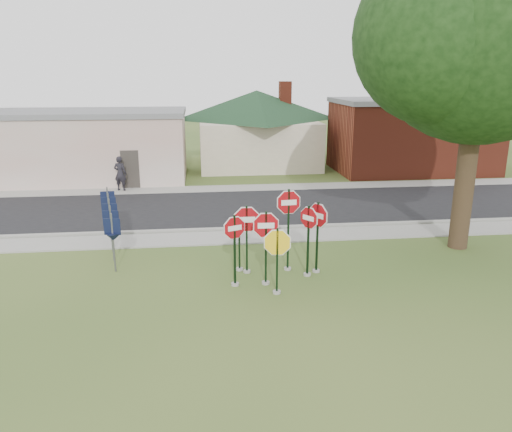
{
  "coord_description": "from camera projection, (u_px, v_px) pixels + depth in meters",
  "views": [
    {
      "loc": [
        -2.13,
        -13.35,
        6.34
      ],
      "look_at": [
        -0.36,
        2.0,
        1.91
      ],
      "focal_mm": 35.0,
      "sensor_mm": 36.0,
      "label": 1
    }
  ],
  "objects": [
    {
      "name": "building_house",
      "position": [
        257.0,
        113.0,
        34.96
      ],
      "size": [
        11.6,
        11.6,
        6.2
      ],
      "color": "beige",
      "rests_on": "ground"
    },
    {
      "name": "road",
      "position": [
        244.0,
        208.0,
        24.28
      ],
      "size": [
        60.0,
        7.0,
        0.04
      ],
      "primitive_type": "cube",
      "color": "black",
      "rests_on": "ground"
    },
    {
      "name": "stop_sign_center",
      "position": [
        266.0,
        238.0,
        15.16
      ],
      "size": [
        1.1,
        0.24,
        2.47
      ],
      "color": "gray",
      "rests_on": "ground"
    },
    {
      "name": "route_sign_row",
      "position": [
        110.0,
        220.0,
        18.1
      ],
      "size": [
        1.43,
        4.63,
        2.0
      ],
      "color": "#59595E",
      "rests_on": "ground"
    },
    {
      "name": "stop_sign_right",
      "position": [
        308.0,
        232.0,
        15.82
      ],
      "size": [
        0.59,
        0.79,
        2.44
      ],
      "color": "gray",
      "rests_on": "ground"
    },
    {
      "name": "ground",
      "position": [
        276.0,
        296.0,
        14.73
      ],
      "size": [
        120.0,
        120.0,
        0.0
      ],
      "primitive_type": "plane",
      "color": "#314D1D",
      "rests_on": "ground"
    },
    {
      "name": "building_brick",
      "position": [
        412.0,
        135.0,
        33.06
      ],
      "size": [
        10.2,
        6.2,
        4.75
      ],
      "color": "maroon",
      "rests_on": "ground"
    },
    {
      "name": "stop_sign_far_right",
      "position": [
        318.0,
        227.0,
        16.09
      ],
      "size": [
        0.61,
        0.92,
        2.5
      ],
      "color": "gray",
      "rests_on": "ground"
    },
    {
      "name": "sidewalk_far",
      "position": [
        237.0,
        188.0,
        28.38
      ],
      "size": [
        60.0,
        1.6,
        0.06
      ],
      "primitive_type": "cube",
      "color": "gray",
      "rests_on": "ground"
    },
    {
      "name": "sidewalk_near",
      "position": [
        255.0,
        237.0,
        19.98
      ],
      "size": [
        60.0,
        1.6,
        0.06
      ],
      "primitive_type": "cube",
      "color": "gray",
      "rests_on": "ground"
    },
    {
      "name": "curb",
      "position": [
        252.0,
        228.0,
        20.92
      ],
      "size": [
        60.0,
        0.2,
        0.14
      ],
      "primitive_type": "cube",
      "color": "gray",
      "rests_on": "ground"
    },
    {
      "name": "stop_sign_left",
      "position": [
        235.0,
        242.0,
        15.08
      ],
      "size": [
        0.91,
        0.38,
        2.36
      ],
      "color": "gray",
      "rests_on": "ground"
    },
    {
      "name": "stop_sign_back_left",
      "position": [
        247.0,
        230.0,
        16.07
      ],
      "size": [
        1.16,
        0.24,
        2.41
      ],
      "color": "gray",
      "rests_on": "ground"
    },
    {
      "name": "building_stucco",
      "position": [
        85.0,
        145.0,
        30.33
      ],
      "size": [
        12.2,
        6.2,
        4.2
      ],
      "color": "beige",
      "rests_on": "ground"
    },
    {
      "name": "pedestrian",
      "position": [
        120.0,
        173.0,
        27.51
      ],
      "size": [
        0.8,
        0.65,
        1.92
      ],
      "primitive_type": "imported",
      "rotation": [
        0.0,
        0.0,
        2.84
      ],
      "color": "black",
      "rests_on": "sidewalk_far"
    },
    {
      "name": "oak_tree",
      "position": [
        483.0,
        29.0,
        16.76
      ],
      "size": [
        11.39,
        10.79,
        11.68
      ],
      "color": "#302115",
      "rests_on": "ground"
    },
    {
      "name": "bg_tree_right",
      "position": [
        495.0,
        83.0,
        40.45
      ],
      "size": [
        5.6,
        5.6,
        8.4
      ],
      "color": "#302115",
      "rests_on": "ground"
    },
    {
      "name": "stop_sign_far_left",
      "position": [
        239.0,
        233.0,
        16.31
      ],
      "size": [
        0.39,
        1.04,
        2.16
      ],
      "color": "gray",
      "rests_on": "ground"
    },
    {
      "name": "stop_sign_yellow",
      "position": [
        277.0,
        253.0,
        14.57
      ],
      "size": [
        1.1,
        0.24,
        2.15
      ],
      "color": "gray",
      "rests_on": "ground"
    },
    {
      "name": "stop_sign_back_right",
      "position": [
        288.0,
        218.0,
        16.21
      ],
      "size": [
        1.09,
        0.24,
        2.88
      ],
      "color": "gray",
      "rests_on": "ground"
    }
  ]
}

